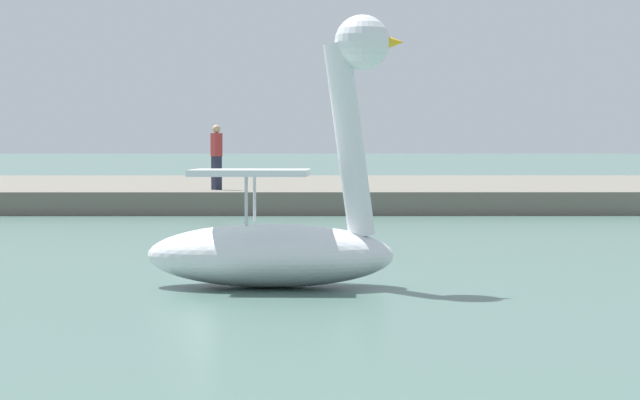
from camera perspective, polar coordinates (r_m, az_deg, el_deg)
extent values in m
cube|color=#6B665B|center=(42.44, 3.39, 0.40)|extent=(132.14, 19.39, 0.59)
ellipsoid|color=white|center=(16.06, -2.20, -2.45)|extent=(3.12, 1.56, 0.79)
cylinder|color=white|center=(15.96, 1.30, 2.66)|extent=(0.66, 0.36, 2.41)
sphere|color=white|center=(16.01, 1.87, 6.94)|extent=(0.71, 0.71, 0.68)
cone|color=yellow|center=(16.01, 2.85, 6.93)|extent=(0.49, 0.40, 0.37)
cube|color=white|center=(16.03, -3.07, 1.21)|extent=(1.49, 1.27, 0.08)
cylinder|color=silver|center=(15.50, -3.26, 0.00)|extent=(0.04, 0.04, 0.63)
cylinder|color=silver|center=(16.58, -2.89, 0.16)|extent=(0.04, 0.04, 0.63)
cube|color=#23283D|center=(34.63, -4.57, 1.19)|extent=(0.29, 0.29, 0.89)
cube|color=#A53333|center=(34.62, -4.57, 2.44)|extent=(0.32, 0.32, 0.62)
sphere|color=tan|center=(34.62, -4.57, 3.13)|extent=(0.22, 0.22, 0.22)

